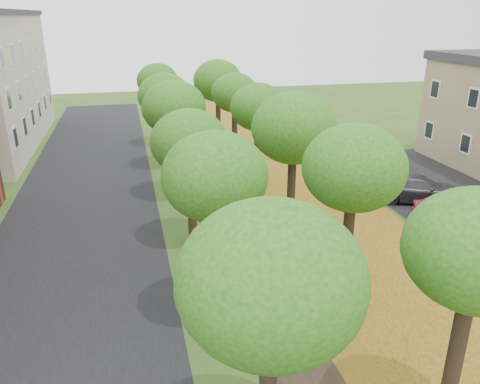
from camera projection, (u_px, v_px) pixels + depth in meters
street_asphalt at (81, 226)px, 23.62m from camera, size 8.00×70.00×0.01m
footpath at (226, 212)px, 25.27m from camera, size 3.20×70.00×0.01m
leaf_verge at (312, 204)px, 26.38m from camera, size 7.50×70.00×0.01m
parking_lot at (434, 186)px, 29.16m from camera, size 9.00×16.00×0.01m
tree_row_west at (181, 123)px, 23.00m from camera, size 3.57×33.57×6.61m
tree_row_east at (274, 118)px, 24.06m from camera, size 3.57×33.57×6.61m
bench at (329, 327)px, 15.35m from camera, size 0.69×1.69×0.78m
car_silver at (477, 226)px, 22.18m from camera, size 3.93×2.35×1.25m
car_red at (457, 213)px, 23.54m from camera, size 4.31×2.99×1.35m
car_grey at (417, 188)px, 26.62m from camera, size 5.66×3.99×1.52m
car_white at (369, 161)px, 31.71m from camera, size 5.82×3.76×1.49m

